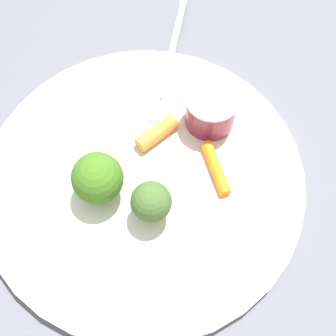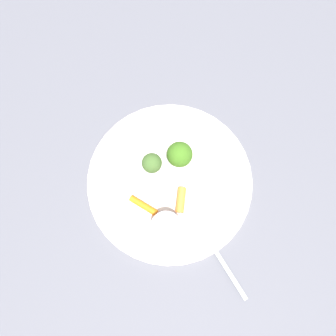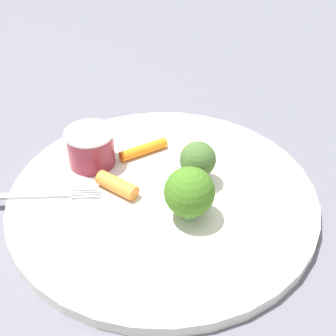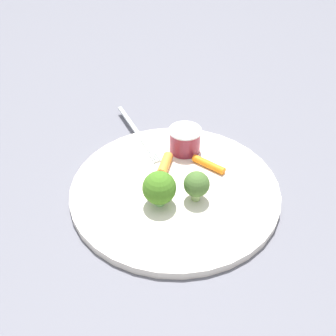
{
  "view_description": "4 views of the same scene",
  "coord_description": "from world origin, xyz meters",
  "px_view_note": "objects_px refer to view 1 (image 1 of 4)",
  "views": [
    {
      "loc": [
        0.09,
        0.18,
        0.42
      ],
      "look_at": [
        -0.02,
        0.01,
        0.03
      ],
      "focal_mm": 51.95,
      "sensor_mm": 36.0,
      "label": 1
    },
    {
      "loc": [
        -0.12,
        -0.02,
        0.52
      ],
      "look_at": [
        0.01,
        0.01,
        0.03
      ],
      "focal_mm": 30.51,
      "sensor_mm": 36.0,
      "label": 2
    },
    {
      "loc": [
        0.23,
        -0.25,
        0.31
      ],
      "look_at": [
        -0.01,
        0.02,
        0.03
      ],
      "focal_mm": 49.61,
      "sensor_mm": 36.0,
      "label": 3
    },
    {
      "loc": [
        0.42,
        0.14,
        0.41
      ],
      "look_at": [
        -0.02,
        -0.02,
        0.03
      ],
      "focal_mm": 44.25,
      "sensor_mm": 36.0,
      "label": 4
    }
  ],
  "objects_px": {
    "fork": "(171,55)",
    "carrot_stick_0": "(216,168)",
    "plate": "(143,179)",
    "broccoli_floret_1": "(98,178)",
    "sauce_cup": "(211,109)",
    "carrot_stick_1": "(157,133)",
    "broccoli_floret_0": "(151,202)"
  },
  "relations": [
    {
      "from": "carrot_stick_1",
      "to": "sauce_cup",
      "type": "bearing_deg",
      "value": 165.16
    },
    {
      "from": "fork",
      "to": "sauce_cup",
      "type": "bearing_deg",
      "value": 79.86
    },
    {
      "from": "sauce_cup",
      "to": "fork",
      "type": "relative_size",
      "value": 0.39
    },
    {
      "from": "sauce_cup",
      "to": "carrot_stick_0",
      "type": "xyz_separation_m",
      "value": [
        0.03,
        0.05,
        -0.01
      ]
    },
    {
      "from": "sauce_cup",
      "to": "broccoli_floret_0",
      "type": "relative_size",
      "value": 1.12
    },
    {
      "from": "plate",
      "to": "fork",
      "type": "height_order",
      "value": "fork"
    },
    {
      "from": "broccoli_floret_1",
      "to": "fork",
      "type": "height_order",
      "value": "broccoli_floret_1"
    },
    {
      "from": "plate",
      "to": "fork",
      "type": "relative_size",
      "value": 2.27
    },
    {
      "from": "carrot_stick_1",
      "to": "carrot_stick_0",
      "type": "bearing_deg",
      "value": 111.31
    },
    {
      "from": "sauce_cup",
      "to": "fork",
      "type": "height_order",
      "value": "sauce_cup"
    },
    {
      "from": "broccoli_floret_1",
      "to": "fork",
      "type": "distance_m",
      "value": 0.17
    },
    {
      "from": "plate",
      "to": "fork",
      "type": "distance_m",
      "value": 0.15
    },
    {
      "from": "broccoli_floret_1",
      "to": "fork",
      "type": "bearing_deg",
      "value": -147.05
    },
    {
      "from": "fork",
      "to": "carrot_stick_0",
      "type": "bearing_deg",
      "value": 71.65
    },
    {
      "from": "broccoli_floret_0",
      "to": "carrot_stick_1",
      "type": "xyz_separation_m",
      "value": [
        -0.05,
        -0.06,
        -0.02
      ]
    },
    {
      "from": "carrot_stick_1",
      "to": "broccoli_floret_0",
      "type": "bearing_deg",
      "value": 52.5
    },
    {
      "from": "broccoli_floret_0",
      "to": "broccoli_floret_1",
      "type": "xyz_separation_m",
      "value": [
        0.03,
        -0.04,
        0.0
      ]
    },
    {
      "from": "carrot_stick_1",
      "to": "fork",
      "type": "xyz_separation_m",
      "value": [
        -0.07,
        -0.07,
        -0.01
      ]
    },
    {
      "from": "plate",
      "to": "broccoli_floret_1",
      "type": "xyz_separation_m",
      "value": [
        0.04,
        -0.01,
        0.04
      ]
    },
    {
      "from": "fork",
      "to": "plate",
      "type": "bearing_deg",
      "value": 44.46
    },
    {
      "from": "sauce_cup",
      "to": "broccoli_floret_1",
      "type": "bearing_deg",
      "value": 2.3
    },
    {
      "from": "carrot_stick_1",
      "to": "fork",
      "type": "bearing_deg",
      "value": -133.07
    },
    {
      "from": "carrot_stick_0",
      "to": "carrot_stick_1",
      "type": "relative_size",
      "value": 1.23
    },
    {
      "from": "sauce_cup",
      "to": "broccoli_floret_0",
      "type": "distance_m",
      "value": 0.11
    },
    {
      "from": "plate",
      "to": "sauce_cup",
      "type": "distance_m",
      "value": 0.09
    },
    {
      "from": "broccoli_floret_1",
      "to": "carrot_stick_1",
      "type": "bearing_deg",
      "value": -165.53
    },
    {
      "from": "sauce_cup",
      "to": "broccoli_floret_1",
      "type": "distance_m",
      "value": 0.13
    },
    {
      "from": "broccoli_floret_0",
      "to": "carrot_stick_0",
      "type": "relative_size",
      "value": 0.84
    },
    {
      "from": "plate",
      "to": "fork",
      "type": "bearing_deg",
      "value": -135.54
    },
    {
      "from": "carrot_stick_1",
      "to": "fork",
      "type": "distance_m",
      "value": 0.1
    },
    {
      "from": "sauce_cup",
      "to": "broccoli_floret_1",
      "type": "xyz_separation_m",
      "value": [
        0.13,
        0.01,
        0.01
      ]
    },
    {
      "from": "plate",
      "to": "broccoli_floret_1",
      "type": "bearing_deg",
      "value": -12.12
    }
  ]
}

